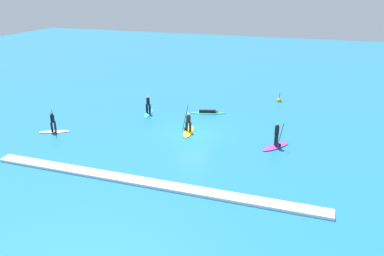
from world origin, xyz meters
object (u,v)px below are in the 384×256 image
(surfer_on_yellow_board, at_px, (188,127))
(surfer_on_green_board, at_px, (208,112))
(marker_buoy, at_px, (279,100))
(surfer_on_white_board, at_px, (54,127))
(surfer_on_teal_board, at_px, (148,109))
(surfer_on_purple_board, at_px, (276,142))

(surfer_on_yellow_board, distance_m, surfer_on_green_board, 5.13)
(marker_buoy, bearing_deg, surfer_on_green_board, -134.85)
(surfer_on_white_board, height_order, surfer_on_green_board, surfer_on_white_board)
(surfer_on_teal_board, relative_size, surfer_on_yellow_board, 0.92)
(surfer_on_green_board, bearing_deg, surfer_on_white_board, -157.24)
(surfer_on_green_board, bearing_deg, marker_buoy, 28.76)
(surfer_on_purple_board, distance_m, surfer_on_green_board, 9.21)
(surfer_on_yellow_board, bearing_deg, surfer_on_purple_board, -106.40)
(surfer_on_yellow_board, height_order, surfer_on_white_board, surfer_on_yellow_board)
(surfer_on_green_board, bearing_deg, surfer_on_teal_board, -176.17)
(surfer_on_teal_board, xyz_separation_m, surfer_on_purple_board, (12.33, -3.98, -0.05))
(marker_buoy, bearing_deg, surfer_on_purple_board, -84.62)
(surfer_on_yellow_board, xyz_separation_m, surfer_on_white_board, (-10.51, -3.61, 0.08))
(surfer_on_purple_board, bearing_deg, surfer_on_yellow_board, 118.82)
(surfer_on_white_board, relative_size, surfer_on_green_board, 0.75)
(surfer_on_teal_board, bearing_deg, surfer_on_white_board, 130.03)
(surfer_on_teal_board, distance_m, surfer_on_purple_board, 12.95)
(surfer_on_purple_board, height_order, surfer_on_green_board, surfer_on_purple_board)
(surfer_on_teal_board, relative_size, marker_buoy, 2.28)
(surfer_on_purple_board, distance_m, surfer_on_white_board, 17.98)
(surfer_on_teal_board, xyz_separation_m, marker_buoy, (11.21, 7.91, -0.33))
(surfer_on_purple_board, relative_size, surfer_on_white_board, 1.05)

